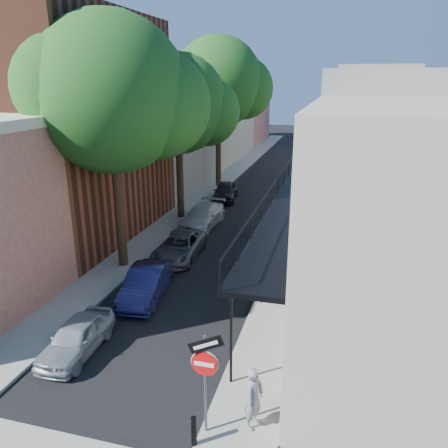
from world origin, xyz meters
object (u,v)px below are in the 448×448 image
Objects in this scene: oak_far at (224,84)px; bollard at (194,431)px; parked_car_c at (180,247)px; oak_mid at (185,106)px; parked_car_a at (77,337)px; pedestrian at (254,398)px; sign_post at (205,368)px; oak_near at (123,97)px; parked_car_e at (225,191)px; parked_car_d at (203,216)px; parked_car_b at (146,284)px.

bollard is at bearing -76.65° from oak_far.
oak_mid is at bearing 103.11° from parked_car_c.
pedestrian reaches higher than parked_car_a.
parked_car_c is at bearing 113.68° from sign_post.
oak_mid reaches higher than pedestrian.
parked_car_a is at bearing 156.00° from sign_post.
parked_car_e is at bearing 84.64° from oak_near.
parked_car_c is at bearing -74.07° from oak_mid.
oak_far reaches higher than bollard.
parked_car_a is 0.79× the size of parked_car_c.
parked_car_d is at bearing 40.67° from pedestrian.
parked_car_d is at bearing 107.92° from sign_post.
parked_car_c reaches higher than parked_car_a.
bollard is 0.24× the size of parked_car_a.
oak_far is at bearing 93.74° from parked_car_c.
oak_near reaches higher than parked_car_b.
parked_car_b is at bearing -84.18° from parked_car_d.
parked_car_a is 4.14m from parked_car_b.
oak_far is at bearing 100.17° from parked_car_d.
oak_mid is at bearing -90.41° from oak_far.
parked_car_a is at bearing -87.72° from parked_car_d.
parked_car_c is (1.85, -6.48, -6.47)m from oak_mid.
bollard is at bearing -70.56° from parked_car_d.
oak_mid is at bearing 93.55° from parked_car_a.
oak_mid is (-6.58, 17.26, 5.02)m from sign_post.
pedestrian is at bearing -48.95° from oak_near.
bollard is 12.14m from parked_car_c.
sign_post is 0.75× the size of parked_car_e.
bollard is 0.47× the size of pedestrian.
parked_car_d is 1.14× the size of parked_car_e.
parked_car_a is 1.96× the size of pedestrian.
bollard is 0.20× the size of parked_car_b.
oak_near is 10.20m from parked_car_a.
sign_post is at bearing 132.41° from pedestrian.
oak_far reaches higher than oak_near.
sign_post is 7.98m from parked_car_b.
oak_near is 8.01m from oak_mid.
oak_far is at bearing 89.59° from oak_mid.
pedestrian is (5.68, -5.90, 0.33)m from parked_car_b.
parked_car_c reaches higher than bollard.
oak_far is 6.92× the size of pedestrian.
oak_mid reaches higher than parked_car_c.
oak_mid reaches higher than sign_post.
parked_car_b is at bearing 62.44° from pedestrian.
parked_car_e reaches higher than parked_car_b.
pedestrian is at bearing -80.91° from parked_car_e.
oak_near is 2.52× the size of parked_car_d.
sign_post is 16.63m from parked_car_d.
oak_mid is 6.73m from parked_car_d.
parked_car_b is (2.02, -10.86, -6.41)m from oak_mid.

